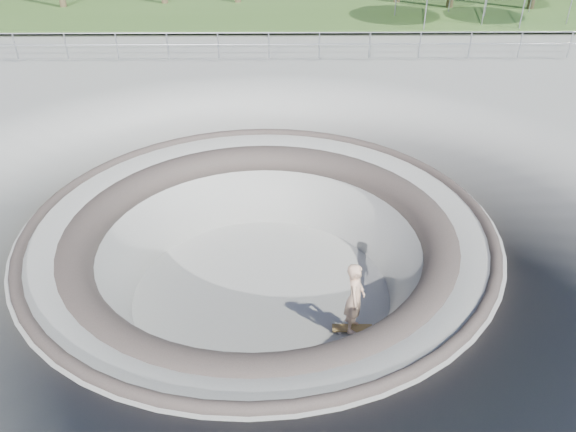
{
  "coord_description": "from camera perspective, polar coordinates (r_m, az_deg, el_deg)",
  "views": [
    {
      "loc": [
        0.5,
        -10.42,
        6.66
      ],
      "look_at": [
        0.63,
        0.45,
        -0.1
      ],
      "focal_mm": 35.0,
      "sensor_mm": 36.0,
      "label": 1
    }
  ],
  "objects": [
    {
      "name": "skateboard",
      "position": [
        12.47,
        6.56,
        -11.27
      ],
      "size": [
        0.88,
        0.27,
        0.09
      ],
      "color": "olive",
      "rests_on": "ground"
    },
    {
      "name": "safety_railing",
      "position": [
        23.21,
        -1.97,
        16.96
      ],
      "size": [
        25.0,
        0.06,
        1.03
      ],
      "color": "gray",
      "rests_on": "ground"
    },
    {
      "name": "skater",
      "position": [
        11.9,
        6.81,
        -8.23
      ],
      "size": [
        0.53,
        0.69,
        1.69
      ],
      "primitive_type": "imported",
      "rotation": [
        0.0,
        0.0,
        1.34
      ],
      "color": "#DBAE8D",
      "rests_on": "skateboard"
    },
    {
      "name": "skate_bowl",
      "position": [
        13.45,
        -2.68,
        -7.3
      ],
      "size": [
        14.0,
        14.0,
        4.1
      ],
      "color": "gray",
      "rests_on": "ground"
    },
    {
      "name": "distant_hills",
      "position": [
        69.04,
        2.21,
        20.44
      ],
      "size": [
        103.2,
        45.0,
        28.6
      ],
      "color": "brown",
      "rests_on": "ground"
    },
    {
      "name": "ground",
      "position": [
        12.38,
        -2.89,
        -0.72
      ],
      "size": [
        180.0,
        180.0,
        0.0
      ],
      "primitive_type": "plane",
      "color": "gray",
      "rests_on": "ground"
    }
  ]
}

